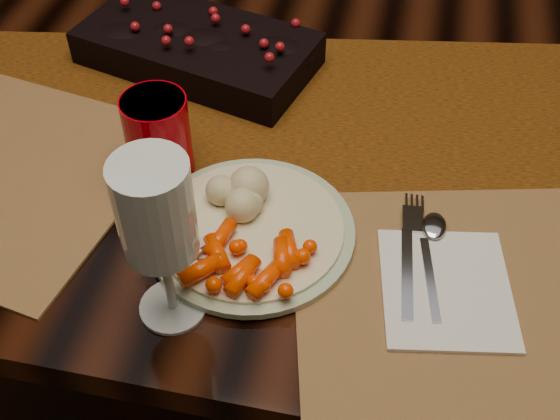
% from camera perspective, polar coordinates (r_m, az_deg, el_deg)
% --- Properties ---
extents(floor, '(5.00, 5.00, 0.00)m').
position_cam_1_polar(floor, '(1.59, 1.82, -12.42)').
color(floor, black).
rests_on(floor, ground).
extents(dining_table, '(1.80, 1.00, 0.75)m').
position_cam_1_polar(dining_table, '(1.28, 2.20, -3.79)').
color(dining_table, black).
rests_on(dining_table, floor).
extents(table_runner, '(1.78, 0.64, 0.00)m').
position_cam_1_polar(table_runner, '(0.98, -0.72, 8.08)').
color(table_runner, '#321A03').
rests_on(table_runner, dining_table).
extents(centerpiece, '(0.37, 0.25, 0.07)m').
position_cam_1_polar(centerpiece, '(1.06, -6.75, 13.31)').
color(centerpiece, black).
rests_on(centerpiece, table_runner).
extents(placemat_main, '(0.56, 0.46, 0.00)m').
position_cam_1_polar(placemat_main, '(0.79, 19.50, -7.80)').
color(placemat_main, brown).
rests_on(placemat_main, dining_table).
extents(dinner_plate, '(0.29, 0.29, 0.01)m').
position_cam_1_polar(dinner_plate, '(0.81, -2.35, -1.65)').
color(dinner_plate, beige).
rests_on(dinner_plate, placemat_main).
extents(baby_carrots, '(0.12, 0.10, 0.02)m').
position_cam_1_polar(baby_carrots, '(0.76, -2.80, -4.15)').
color(baby_carrots, '#FF3C00').
rests_on(baby_carrots, dinner_plate).
extents(mashed_potatoes, '(0.10, 0.09, 0.05)m').
position_cam_1_polar(mashed_potatoes, '(0.81, -3.74, 1.48)').
color(mashed_potatoes, '#D0C06F').
rests_on(mashed_potatoes, dinner_plate).
extents(turkey_shreds, '(0.08, 0.07, 0.02)m').
position_cam_1_polar(turkey_shreds, '(0.77, -8.45, -3.50)').
color(turkey_shreds, tan).
rests_on(turkey_shreds, dinner_plate).
extents(napkin, '(0.16, 0.18, 0.01)m').
position_cam_1_polar(napkin, '(0.78, 13.34, -6.22)').
color(napkin, white).
rests_on(napkin, placemat_main).
extents(fork, '(0.04, 0.16, 0.00)m').
position_cam_1_polar(fork, '(0.79, 10.41, -3.88)').
color(fork, '#B8B8BE').
rests_on(fork, napkin).
extents(spoon, '(0.05, 0.15, 0.00)m').
position_cam_1_polar(spoon, '(0.79, 12.20, -4.12)').
color(spoon, white).
rests_on(spoon, napkin).
extents(red_cup, '(0.08, 0.08, 0.11)m').
position_cam_1_polar(red_cup, '(0.86, -9.88, 5.91)').
color(red_cup, '#B0000D').
rests_on(red_cup, placemat_main).
extents(wine_glass, '(0.08, 0.08, 0.21)m').
position_cam_1_polar(wine_glass, '(0.68, -9.60, -2.81)').
color(wine_glass, silver).
rests_on(wine_glass, dining_table).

